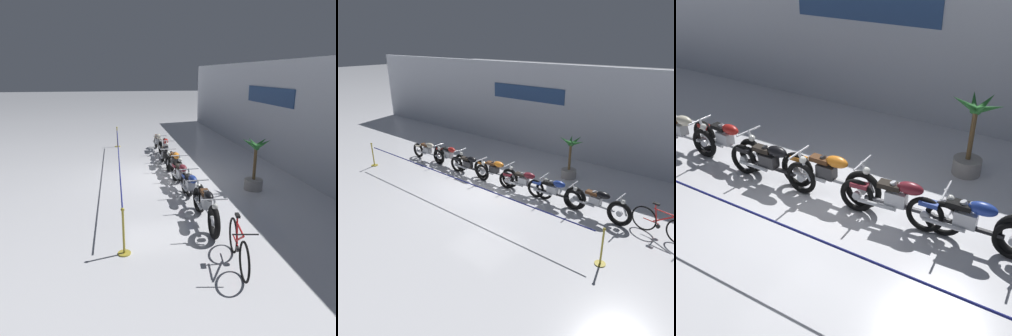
% 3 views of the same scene
% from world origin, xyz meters
% --- Properties ---
extents(ground_plane, '(120.00, 120.00, 0.00)m').
position_xyz_m(ground_plane, '(0.00, 0.00, 0.00)').
color(ground_plane, silver).
extents(back_wall, '(28.00, 0.29, 4.20)m').
position_xyz_m(back_wall, '(-0.01, 5.12, 2.10)').
color(back_wall, silver).
rests_on(back_wall, ground).
extents(motorcycle_cream_0, '(2.16, 0.62, 0.92)m').
position_xyz_m(motorcycle_cream_0, '(-4.07, 0.54, 0.46)').
color(motorcycle_cream_0, black).
rests_on(motorcycle_cream_0, ground).
extents(motorcycle_red_1, '(2.32, 0.62, 0.94)m').
position_xyz_m(motorcycle_red_1, '(-2.78, 0.71, 0.46)').
color(motorcycle_red_1, black).
rests_on(motorcycle_red_1, ground).
extents(motorcycle_black_2, '(2.13, 0.62, 0.91)m').
position_xyz_m(motorcycle_black_2, '(-1.32, 0.46, 0.46)').
color(motorcycle_black_2, black).
rests_on(motorcycle_black_2, ground).
extents(motorcycle_orange_3, '(2.20, 0.62, 0.95)m').
position_xyz_m(motorcycle_orange_3, '(-0.07, 0.66, 0.47)').
color(motorcycle_orange_3, black).
rests_on(motorcycle_orange_3, ground).
extents(motorcycle_maroon_4, '(2.24, 0.62, 0.91)m').
position_xyz_m(motorcycle_maroon_4, '(1.42, 0.59, 0.46)').
color(motorcycle_maroon_4, black).
rests_on(motorcycle_maroon_4, ground).
extents(motorcycle_blue_5, '(2.10, 0.62, 0.91)m').
position_xyz_m(motorcycle_blue_5, '(2.62, 0.63, 0.46)').
color(motorcycle_blue_5, black).
rests_on(motorcycle_blue_5, ground).
extents(motorcycle_black_6, '(2.31, 0.62, 0.97)m').
position_xyz_m(motorcycle_black_6, '(4.14, 0.68, 0.48)').
color(motorcycle_black_6, black).
rests_on(motorcycle_black_6, ground).
extents(bicycle, '(1.76, 0.48, 0.98)m').
position_xyz_m(bicycle, '(6.03, 0.81, 0.40)').
color(bicycle, black).
rests_on(bicycle, ground).
extents(potted_palm_left_of_row, '(1.05, 0.91, 1.78)m').
position_xyz_m(potted_palm_left_of_row, '(1.91, 2.91, 0.73)').
color(potted_palm_left_of_row, gray).
rests_on(potted_palm_left_of_row, ground).
extents(stanchion_far_left, '(10.60, 0.28, 1.05)m').
position_xyz_m(stanchion_far_left, '(-1.49, -1.42, 0.74)').
color(stanchion_far_left, gold).
rests_on(stanchion_far_left, ground).
extents(stanchion_mid_left, '(0.28, 0.28, 1.05)m').
position_xyz_m(stanchion_mid_left, '(5.27, -1.42, 0.36)').
color(stanchion_mid_left, gold).
rests_on(stanchion_mid_left, ground).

